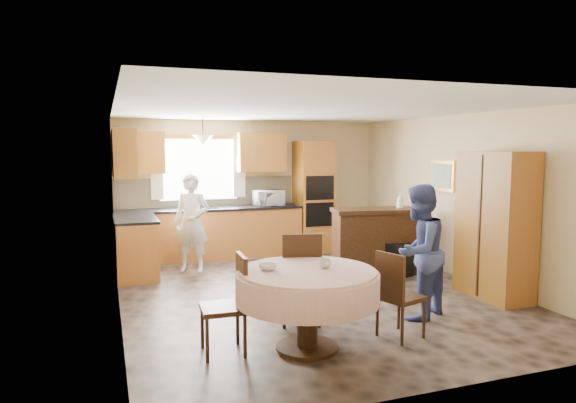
# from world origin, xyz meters

# --- Properties ---
(floor) EXTENTS (5.00, 6.00, 0.01)m
(floor) POSITION_xyz_m (0.00, 0.00, 0.00)
(floor) COLOR brown
(floor) RESTS_ON ground
(ceiling) EXTENTS (5.00, 6.00, 0.01)m
(ceiling) POSITION_xyz_m (0.00, 0.00, 2.50)
(ceiling) COLOR white
(ceiling) RESTS_ON wall_back
(wall_back) EXTENTS (5.00, 0.02, 2.50)m
(wall_back) POSITION_xyz_m (0.00, 3.00, 1.25)
(wall_back) COLOR #CCB583
(wall_back) RESTS_ON floor
(wall_front) EXTENTS (5.00, 0.02, 2.50)m
(wall_front) POSITION_xyz_m (0.00, -3.00, 1.25)
(wall_front) COLOR #CCB583
(wall_front) RESTS_ON floor
(wall_left) EXTENTS (0.02, 6.00, 2.50)m
(wall_left) POSITION_xyz_m (-2.50, 0.00, 1.25)
(wall_left) COLOR #CCB583
(wall_left) RESTS_ON floor
(wall_right) EXTENTS (0.02, 6.00, 2.50)m
(wall_right) POSITION_xyz_m (2.50, 0.00, 1.25)
(wall_right) COLOR #CCB583
(wall_right) RESTS_ON floor
(window) EXTENTS (1.40, 0.03, 1.10)m
(window) POSITION_xyz_m (-1.00, 2.98, 1.60)
(window) COLOR white
(window) RESTS_ON wall_back
(curtain_left) EXTENTS (0.22, 0.02, 1.15)m
(curtain_left) POSITION_xyz_m (-1.75, 2.93, 1.65)
(curtain_left) COLOR white
(curtain_left) RESTS_ON wall_back
(curtain_right) EXTENTS (0.22, 0.02, 1.15)m
(curtain_right) POSITION_xyz_m (-0.25, 2.93, 1.65)
(curtain_right) COLOR white
(curtain_right) RESTS_ON wall_back
(base_cab_back) EXTENTS (3.30, 0.60, 0.88)m
(base_cab_back) POSITION_xyz_m (-0.85, 2.70, 0.44)
(base_cab_back) COLOR #C97135
(base_cab_back) RESTS_ON floor
(counter_back) EXTENTS (3.30, 0.64, 0.04)m
(counter_back) POSITION_xyz_m (-0.85, 2.70, 0.90)
(counter_back) COLOR black
(counter_back) RESTS_ON base_cab_back
(base_cab_left) EXTENTS (0.60, 1.20, 0.88)m
(base_cab_left) POSITION_xyz_m (-2.20, 1.80, 0.44)
(base_cab_left) COLOR #C97135
(base_cab_left) RESTS_ON floor
(counter_left) EXTENTS (0.64, 1.20, 0.04)m
(counter_left) POSITION_xyz_m (-2.20, 1.80, 0.90)
(counter_left) COLOR black
(counter_left) RESTS_ON base_cab_left
(backsplash) EXTENTS (3.30, 0.02, 0.55)m
(backsplash) POSITION_xyz_m (-0.85, 2.99, 1.18)
(backsplash) COLOR tan
(backsplash) RESTS_ON wall_back
(wall_cab_left) EXTENTS (0.85, 0.33, 0.72)m
(wall_cab_left) POSITION_xyz_m (-2.05, 2.83, 1.91)
(wall_cab_left) COLOR #B87A2E
(wall_cab_left) RESTS_ON wall_back
(wall_cab_right) EXTENTS (0.90, 0.33, 0.72)m
(wall_cab_right) POSITION_xyz_m (0.15, 2.83, 1.91)
(wall_cab_right) COLOR #B87A2E
(wall_cab_right) RESTS_ON wall_back
(wall_cab_side) EXTENTS (0.33, 1.20, 0.72)m
(wall_cab_side) POSITION_xyz_m (-2.33, 1.80, 1.91)
(wall_cab_side) COLOR #B87A2E
(wall_cab_side) RESTS_ON wall_left
(oven_tower) EXTENTS (0.66, 0.62, 2.12)m
(oven_tower) POSITION_xyz_m (1.15, 2.69, 1.06)
(oven_tower) COLOR #C97135
(oven_tower) RESTS_ON floor
(oven_upper) EXTENTS (0.56, 0.01, 0.45)m
(oven_upper) POSITION_xyz_m (1.15, 2.38, 1.25)
(oven_upper) COLOR black
(oven_upper) RESTS_ON oven_tower
(oven_lower) EXTENTS (0.56, 0.01, 0.45)m
(oven_lower) POSITION_xyz_m (1.15, 2.38, 0.75)
(oven_lower) COLOR black
(oven_lower) RESTS_ON oven_tower
(pendant) EXTENTS (0.36, 0.36, 0.18)m
(pendant) POSITION_xyz_m (-1.00, 2.50, 2.12)
(pendant) COLOR beige
(pendant) RESTS_ON ceiling
(sideboard) EXTENTS (1.44, 0.79, 0.97)m
(sideboard) POSITION_xyz_m (1.40, 0.72, 0.49)
(sideboard) COLOR #3E2310
(sideboard) RESTS_ON floor
(space_heater) EXTENTS (0.43, 0.35, 0.52)m
(space_heater) POSITION_xyz_m (1.63, 0.39, 0.26)
(space_heater) COLOR black
(space_heater) RESTS_ON floor
(cupboard) EXTENTS (0.51, 1.02, 1.95)m
(cupboard) POSITION_xyz_m (2.22, -1.00, 0.97)
(cupboard) COLOR #C97135
(cupboard) RESTS_ON floor
(dining_table) EXTENTS (1.41, 1.41, 0.80)m
(dining_table) POSITION_xyz_m (-0.79, -1.82, 0.63)
(dining_table) COLOR #3E2310
(dining_table) RESTS_ON floor
(chair_left) EXTENTS (0.44, 0.44, 0.96)m
(chair_left) POSITION_xyz_m (-1.51, -1.63, 0.53)
(chair_left) COLOR #3E2310
(chair_left) RESTS_ON floor
(chair_back) EXTENTS (0.55, 0.55, 1.06)m
(chair_back) POSITION_xyz_m (-0.59, -1.13, 0.58)
(chair_back) COLOR #3E2310
(chair_back) RESTS_ON floor
(chair_right) EXTENTS (0.50, 0.50, 0.92)m
(chair_right) POSITION_xyz_m (0.20, -1.86, 0.51)
(chair_right) COLOR #3E2310
(chair_right) RESTS_ON floor
(framed_picture) EXTENTS (0.06, 0.59, 0.49)m
(framed_picture) POSITION_xyz_m (2.47, 0.49, 1.55)
(framed_picture) COLOR gold
(framed_picture) RESTS_ON wall_right
(microwave) EXTENTS (0.54, 0.38, 0.29)m
(microwave) POSITION_xyz_m (0.23, 2.65, 1.06)
(microwave) COLOR silver
(microwave) RESTS_ON counter_back
(person_sink) EXTENTS (0.68, 0.59, 1.58)m
(person_sink) POSITION_xyz_m (-1.33, 1.83, 0.79)
(person_sink) COLOR silver
(person_sink) RESTS_ON floor
(person_dining) EXTENTS (0.96, 0.89, 1.58)m
(person_dining) POSITION_xyz_m (0.80, -1.35, 0.79)
(person_dining) COLOR #374379
(person_dining) RESTS_ON floor
(bowl_sideboard) EXTENTS (0.31, 0.31, 0.06)m
(bowl_sideboard) POSITION_xyz_m (1.11, 0.72, 1.00)
(bowl_sideboard) COLOR #B2B2B2
(bowl_sideboard) RESTS_ON sideboard
(bottle_sideboard) EXTENTS (0.14, 0.14, 0.30)m
(bottle_sideboard) POSITION_xyz_m (1.83, 0.72, 1.12)
(bottle_sideboard) COLOR silver
(bottle_sideboard) RESTS_ON sideboard
(cup_table) EXTENTS (0.12, 0.12, 0.09)m
(cup_table) POSITION_xyz_m (-0.59, -1.80, 0.85)
(cup_table) COLOR #B2B2B2
(cup_table) RESTS_ON dining_table
(bowl_table) EXTENTS (0.22, 0.22, 0.06)m
(bowl_table) POSITION_xyz_m (-1.15, -1.68, 0.83)
(bowl_table) COLOR #B2B2B2
(bowl_table) RESTS_ON dining_table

